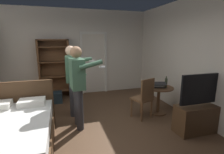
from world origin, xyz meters
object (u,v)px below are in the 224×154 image
(side_table, at_px, (159,95))
(wooden_chair, at_px, (144,97))
(bottle_on_table, at_px, (166,83))
(person_striped_shirt, at_px, (72,76))
(bed, at_px, (8,135))
(laptop, at_px, (159,86))
(person_blue_shirt, at_px, (78,81))
(suitcase_dark, at_px, (54,97))
(bookshelf, at_px, (54,67))
(tv_flatscreen, at_px, (200,114))

(side_table, xyz_separation_m, wooden_chair, (-0.49, -0.16, 0.07))
(bottle_on_table, distance_m, person_striped_shirt, 2.33)
(bed, xyz_separation_m, bottle_on_table, (3.41, 0.58, 0.52))
(bed, relative_size, side_table, 2.82)
(side_table, bearing_deg, wooden_chair, -161.86)
(laptop, xyz_separation_m, person_blue_shirt, (-1.98, -0.09, 0.27))
(laptop, xyz_separation_m, suitcase_dark, (-2.55, 1.62, -0.60))
(bookshelf, relative_size, person_striped_shirt, 1.09)
(wooden_chair, height_order, person_blue_shirt, person_blue_shirt)
(person_blue_shirt, bearing_deg, laptop, 2.50)
(suitcase_dark, bearing_deg, bed, -107.80)
(person_blue_shirt, xyz_separation_m, person_striped_shirt, (-0.07, 0.68, -0.02))
(laptop, distance_m, person_striped_shirt, 2.15)
(tv_flatscreen, height_order, person_blue_shirt, person_blue_shirt)
(wooden_chair, bearing_deg, bed, -169.75)
(person_striped_shirt, bearing_deg, tv_flatscreen, -33.23)
(person_striped_shirt, distance_m, suitcase_dark, 1.42)
(side_table, relative_size, wooden_chair, 0.72)
(wooden_chair, relative_size, person_blue_shirt, 0.57)
(bookshelf, distance_m, person_striped_shirt, 1.62)
(laptop, distance_m, suitcase_dark, 3.08)
(suitcase_dark, bearing_deg, bookshelf, 84.06)
(laptop, bearing_deg, side_table, 44.05)
(bookshelf, distance_m, suitcase_dark, 1.01)
(laptop, bearing_deg, suitcase_dark, 147.54)
(person_striped_shirt, bearing_deg, suitcase_dark, 115.80)
(bed, distance_m, tv_flatscreen, 3.62)
(bed, height_order, bookshelf, bookshelf)
(bed, bearing_deg, wooden_chair, 10.25)
(laptop, relative_size, wooden_chair, 0.41)
(bed, bearing_deg, bottle_on_table, 9.70)
(side_table, xyz_separation_m, suitcase_dark, (-2.59, 1.58, -0.33))
(tv_flatscreen, xyz_separation_m, bottle_on_table, (-0.19, 0.96, 0.45))
(bookshelf, relative_size, person_blue_shirt, 1.08)
(laptop, distance_m, person_blue_shirt, 2.00)
(person_blue_shirt, height_order, person_striped_shirt, person_blue_shirt)
(person_striped_shirt, bearing_deg, wooden_chair, -24.01)
(side_table, relative_size, suitcase_dark, 1.58)
(person_striped_shirt, height_order, suitcase_dark, person_striped_shirt)
(bottle_on_table, bearing_deg, person_blue_shirt, -178.73)
(laptop, relative_size, bottle_on_table, 1.45)
(bed, height_order, person_blue_shirt, person_blue_shirt)
(bottle_on_table, height_order, person_striped_shirt, person_striped_shirt)
(wooden_chair, xyz_separation_m, person_blue_shirt, (-1.54, 0.03, 0.48))
(person_blue_shirt, bearing_deg, wooden_chair, -1.20)
(side_table, xyz_separation_m, laptop, (-0.04, -0.04, 0.27))
(tv_flatscreen, relative_size, side_table, 1.72)
(wooden_chair, xyz_separation_m, suitcase_dark, (-2.10, 1.74, -0.39))
(bookshelf, height_order, side_table, bookshelf)
(tv_flatscreen, height_order, wooden_chair, tv_flatscreen)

